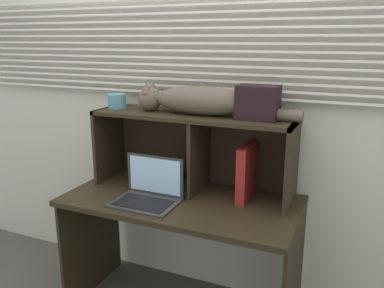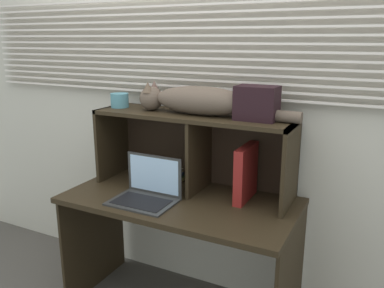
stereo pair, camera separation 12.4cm
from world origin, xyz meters
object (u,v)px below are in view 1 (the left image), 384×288
small_basket (117,101)px  storage_box (258,102)px  binder_upright (247,172)px  book_stack (162,178)px  cat (197,101)px  laptop (148,193)px

small_basket → storage_box: size_ratio=0.51×
small_basket → binder_upright: bearing=0.0°
small_basket → book_stack: bearing=0.2°
storage_box → cat: bearing=180.0°
book_stack → small_basket: 0.53m
storage_box → binder_upright: bearing=180.0°
cat → storage_box: 0.34m
book_stack → small_basket: (-0.29, -0.00, 0.45)m
cat → small_basket: bearing=180.0°
binder_upright → book_stack: (-0.52, 0.00, -0.11)m
cat → book_stack: size_ratio=3.73×
cat → binder_upright: (0.30, 0.00, -0.37)m
cat → storage_box: (0.34, 0.00, 0.01)m
binder_upright → cat: bearing=180.0°
laptop → binder_upright: bearing=28.3°
binder_upright → small_basket: 0.88m
book_stack → small_basket: bearing=-179.8°
laptop → storage_box: bearing=26.2°
cat → laptop: size_ratio=2.72×
cat → laptop: 0.56m
storage_box → small_basket: bearing=180.0°
laptop → binder_upright: (0.47, 0.25, 0.10)m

